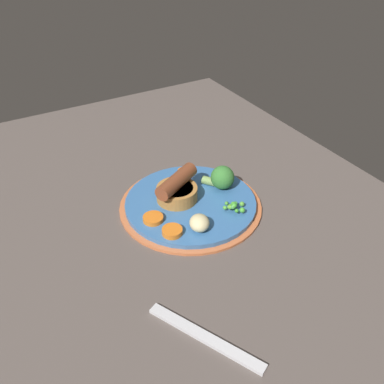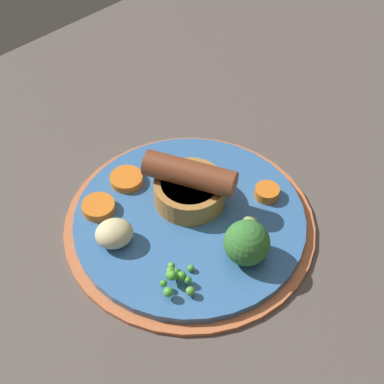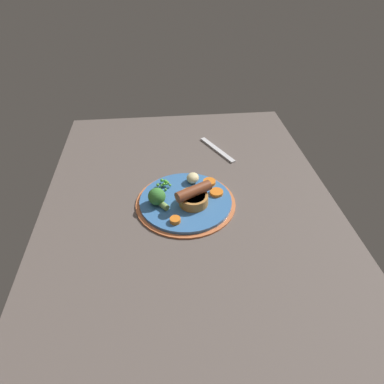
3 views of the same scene
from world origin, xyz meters
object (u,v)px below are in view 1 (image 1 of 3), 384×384
Objects in this scene: carrot_slice_1 at (153,218)px; fork at (205,337)px; sausage_pudding at (177,189)px; pea_pile at (234,206)px; potato_chunk_1 at (199,223)px; carrot_slice_2 at (184,173)px; broccoli_floret_near at (222,178)px; carrot_slice_0 at (172,231)px; dinner_plate at (191,204)px.

carrot_slice_1 is 0.21× the size of fork.
sausage_pudding is 2.21× the size of pea_pile.
carrot_slice_2 is (16.36, -6.09, -0.81)cm from potato_chunk_1.
sausage_pudding is 1.61× the size of broccoli_floret_near.
pea_pile is 15.00cm from carrot_slice_1.
broccoli_floret_near reaches higher than carrot_slice_2.
sausage_pudding is at bearing -33.18° from carrot_slice_0.
pea_pile is 1.16× the size of potato_chunk_1.
carrot_slice_1 is at bearing -117.52° from broccoli_floret_near.
carrot_slice_0 is (-7.29, 14.97, -1.74)cm from broccoli_floret_near.
carrot_slice_2 is at bearing -20.42° from potato_chunk_1.
pea_pile reaches higher than fork.
dinner_plate is 8.98cm from carrot_slice_1.
dinner_plate reaches higher than fork.
potato_chunk_1 is at bearing -86.17° from broccoli_floret_near.
broccoli_floret_near is 1.70× the size of carrot_slice_1.
potato_chunk_1 is at bearing 159.58° from carrot_slice_2.
sausage_pudding is 3.71× the size of carrot_slice_2.
dinner_plate is 10.00cm from carrot_slice_0.
pea_pile is at bearing -90.34° from carrot_slice_0.
dinner_plate is at bearing -70.48° from sausage_pudding.
carrot_slice_0 is (-6.57, 7.42, 1.33)cm from dinner_plate.
potato_chunk_1 is at bearing -122.82° from sausage_pudding.
carrot_slice_0 is (1.32, 4.67, -0.89)cm from potato_chunk_1.
dinner_plate is at bearing -120.60° from broccoli_floret_near.
pea_pile reaches higher than carrot_slice_0.
carrot_slice_1 is at bearing -36.21° from fork.
carrot_slice_0 reaches higher than fork.
sausage_pudding is at bearing -4.70° from potato_chunk_1.
sausage_pudding reaches higher than carrot_slice_1.
pea_pile is 8.29cm from potato_chunk_1.
sausage_pudding reaches higher than fork.
carrot_slice_2 reaches higher than dinner_plate.
sausage_pudding is at bearing 41.25° from pea_pile.
sausage_pudding reaches higher than carrot_slice_0.
fork is (-19.92, 18.41, -2.14)cm from pea_pile.
carrot_slice_0 is at bearing -151.30° from sausage_pudding.
carrot_slice_1 is 15.79cm from carrot_slice_2.
sausage_pudding is 11.28cm from pea_pile.
sausage_pudding reaches higher than dinner_plate.
carrot_slice_2 is at bearing -21.51° from dinner_plate.
pea_pile is 12.87cm from carrot_slice_0.
carrot_slice_1 is at bearing 44.05° from potato_chunk_1.
fork is (-28.35, 11.02, -3.39)cm from sausage_pudding.
pea_pile is 1.24× the size of carrot_slice_1.
carrot_slice_0 is 18.49cm from carrot_slice_2.
carrot_slice_1 is 25.25cm from fork.
pea_pile is (-6.65, -5.44, 1.88)cm from dinner_plate.
dinner_plate is 8.65cm from potato_chunk_1.
pea_pile is 1.68× the size of carrot_slice_2.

